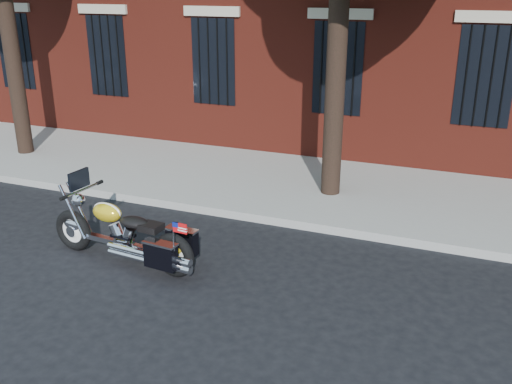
% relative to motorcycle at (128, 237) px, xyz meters
% --- Properties ---
extents(ground, '(120.00, 120.00, 0.00)m').
position_rel_motorcycle_xyz_m(ground, '(1.57, 0.88, -0.46)').
color(ground, black).
rests_on(ground, ground).
extents(curb, '(40.00, 0.16, 0.15)m').
position_rel_motorcycle_xyz_m(curb, '(1.57, 2.26, -0.38)').
color(curb, gray).
rests_on(curb, ground).
extents(sidewalk, '(40.00, 3.60, 0.15)m').
position_rel_motorcycle_xyz_m(sidewalk, '(1.57, 4.14, -0.38)').
color(sidewalk, gray).
rests_on(sidewalk, ground).
extents(motorcycle, '(2.64, 0.89, 1.35)m').
position_rel_motorcycle_xyz_m(motorcycle, '(0.00, 0.00, 0.00)').
color(motorcycle, black).
rests_on(motorcycle, ground).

